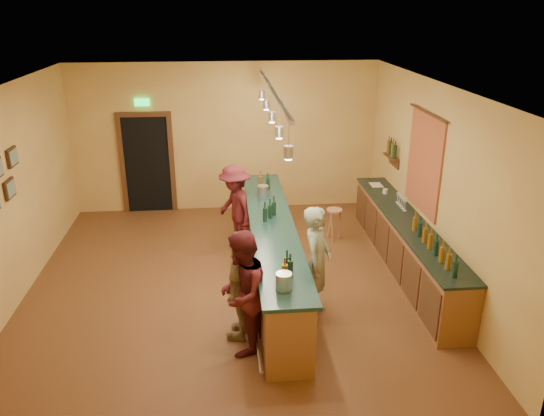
{
  "coord_description": "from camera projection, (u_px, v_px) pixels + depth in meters",
  "views": [
    {
      "loc": [
        -0.04,
        -7.72,
        4.31
      ],
      "look_at": [
        0.7,
        0.2,
        1.23
      ],
      "focal_mm": 35.0,
      "sensor_mm": 36.0,
      "label": 1
    }
  ],
  "objects": [
    {
      "name": "back_counter",
      "position": [
        405.0,
        245.0,
        8.98
      ],
      "size": [
        0.6,
        4.55,
        1.27
      ],
      "color": "brown",
      "rests_on": "floor"
    },
    {
      "name": "wall_right",
      "position": [
        433.0,
        185.0,
        8.43
      ],
      "size": [
        0.02,
        7.0,
        3.2
      ],
      "primitive_type": "cube",
      "color": "#C08948",
      "rests_on": "floor"
    },
    {
      "name": "bartender",
      "position": [
        317.0,
        262.0,
        7.59
      ],
      "size": [
        0.62,
        0.73,
        1.69
      ],
      "primitive_type": "imported",
      "rotation": [
        0.0,
        0.0,
        1.15
      ],
      "color": "gray",
      "rests_on": "floor"
    },
    {
      "name": "customer_a",
      "position": [
        242.0,
        293.0,
        6.78
      ],
      "size": [
        0.85,
        0.97,
        1.68
      ],
      "primitive_type": "imported",
      "rotation": [
        0.0,
        0.0,
        -1.86
      ],
      "color": "#59191E",
      "rests_on": "floor"
    },
    {
      "name": "ceiling",
      "position": [
        225.0,
        86.0,
        7.57
      ],
      "size": [
        6.5,
        7.0,
        0.02
      ],
      "primitive_type": "cube",
      "color": "silver",
      "rests_on": "wall_back"
    },
    {
      "name": "bar_stool",
      "position": [
        334.0,
        216.0,
        10.19
      ],
      "size": [
        0.3,
        0.3,
        0.62
      ],
      "rotation": [
        0.0,
        0.0,
        -0.22
      ],
      "color": "#A16F48",
      "rests_on": "floor"
    },
    {
      "name": "tasting_bar",
      "position": [
        272.0,
        248.0,
        8.57
      ],
      "size": [
        0.73,
        5.1,
        1.38
      ],
      "color": "brown",
      "rests_on": "floor"
    },
    {
      "name": "pendant_track",
      "position": [
        272.0,
        101.0,
        7.71
      ],
      "size": [
        0.11,
        4.6,
        0.5
      ],
      "color": "silver",
      "rests_on": "ceiling"
    },
    {
      "name": "bottle_shelf",
      "position": [
        392.0,
        151.0,
        10.17
      ],
      "size": [
        0.17,
        0.55,
        0.54
      ],
      "color": "#452814",
      "rests_on": "wall_right"
    },
    {
      "name": "doorway",
      "position": [
        147.0,
        161.0,
        11.4
      ],
      "size": [
        1.15,
        0.09,
        2.48
      ],
      "color": "black",
      "rests_on": "wall_back"
    },
    {
      "name": "customer_c",
      "position": [
        235.0,
        208.0,
        9.7
      ],
      "size": [
        0.98,
        1.2,
        1.62
      ],
      "primitive_type": "imported",
      "rotation": [
        0.0,
        0.0,
        -1.14
      ],
      "color": "#59191E",
      "rests_on": "floor"
    },
    {
      "name": "wall_front",
      "position": [
        234.0,
        316.0,
        4.9
      ],
      "size": [
        6.5,
        0.02,
        3.2
      ],
      "primitive_type": "cube",
      "color": "#C08948",
      "rests_on": "floor"
    },
    {
      "name": "tapestry",
      "position": [
        424.0,
        163.0,
        8.71
      ],
      "size": [
        0.03,
        1.4,
        1.6
      ],
      "primitive_type": "cube",
      "color": "maroon",
      "rests_on": "wall_right"
    },
    {
      "name": "floor",
      "position": [
        231.0,
        283.0,
        8.73
      ],
      "size": [
        7.0,
        7.0,
        0.0
      ],
      "primitive_type": "plane",
      "color": "brown",
      "rests_on": "ground"
    },
    {
      "name": "customer_b",
      "position": [
        241.0,
        285.0,
        7.09
      ],
      "size": [
        0.68,
        0.99,
        1.57
      ],
      "primitive_type": "imported",
      "rotation": [
        0.0,
        0.0,
        -1.93
      ],
      "color": "#997A51",
      "rests_on": "floor"
    },
    {
      "name": "wall_back",
      "position": [
        226.0,
        138.0,
        11.4
      ],
      "size": [
        6.5,
        0.02,
        3.2
      ],
      "primitive_type": "cube",
      "color": "#C08948",
      "rests_on": "floor"
    },
    {
      "name": "wall_left",
      "position": [
        9.0,
        198.0,
        7.87
      ],
      "size": [
        0.02,
        7.0,
        3.2
      ],
      "primitive_type": "cube",
      "color": "#C08948",
      "rests_on": "floor"
    }
  ]
}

